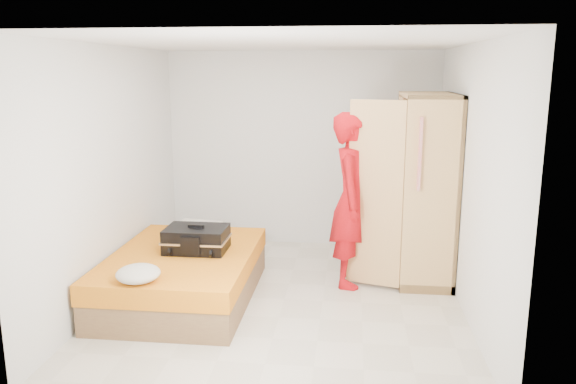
# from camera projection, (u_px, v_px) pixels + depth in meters

# --- Properties ---
(room) EXTENTS (4.00, 4.02, 2.60)m
(room) POSITION_uv_depth(u_px,v_px,m) (284.00, 177.00, 5.59)
(room) COLOR beige
(room) RESTS_ON ground
(bed) EXTENTS (1.42, 2.02, 0.50)m
(bed) POSITION_uv_depth(u_px,v_px,m) (184.00, 275.00, 5.85)
(bed) COLOR olive
(bed) RESTS_ON ground
(wardrobe) EXTENTS (1.15, 1.20, 2.10)m
(wardrobe) POSITION_uv_depth(u_px,v_px,m) (421.00, 192.00, 6.34)
(wardrobe) COLOR #DFB36C
(wardrobe) RESTS_ON ground
(person) EXTENTS (0.55, 0.75, 1.92)m
(person) POSITION_uv_depth(u_px,v_px,m) (352.00, 200.00, 6.13)
(person) COLOR red
(person) RESTS_ON ground
(suitcase) EXTENTS (0.65, 0.49, 0.28)m
(suitcase) POSITION_uv_depth(u_px,v_px,m) (197.00, 239.00, 5.84)
(suitcase) COLOR black
(suitcase) RESTS_ON bed
(round_cushion) EXTENTS (0.39, 0.39, 0.15)m
(round_cushion) POSITION_uv_depth(u_px,v_px,m) (138.00, 274.00, 4.99)
(round_cushion) COLOR beige
(round_cushion) RESTS_ON bed
(pillow) EXTENTS (0.54, 0.34, 0.09)m
(pillow) POSITION_uv_depth(u_px,v_px,m) (199.00, 226.00, 6.62)
(pillow) COLOR beige
(pillow) RESTS_ON bed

